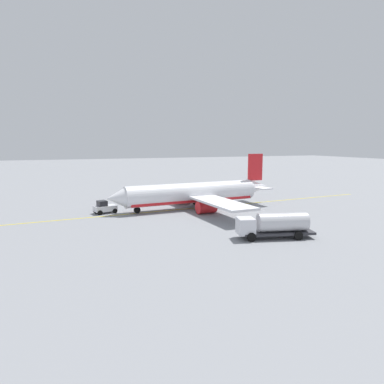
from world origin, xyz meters
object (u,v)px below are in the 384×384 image
airplane (194,194)px  safety_cone_nose (127,206)px  refueling_worker (264,220)px  fuel_tanker (274,225)px  pushback_tug (104,207)px

airplane → safety_cone_nose: 12.57m
airplane → refueling_worker: 16.77m
fuel_tanker → refueling_worker: 6.26m
airplane → pushback_tug: size_ratio=8.07×
refueling_worker → pushback_tug: bearing=-41.0°
airplane → pushback_tug: airplane is taller
safety_cone_nose → fuel_tanker: bearing=116.9°
pushback_tug → safety_cone_nose: 5.47m
airplane → fuel_tanker: 21.98m
refueling_worker → safety_cone_nose: refueling_worker is taller
refueling_worker → airplane: bearing=-75.2°
airplane → fuel_tanker: (-1.94, 21.87, -0.94)m
airplane → refueling_worker: airplane is taller
fuel_tanker → pushback_tug: (17.75, -23.20, -0.71)m
fuel_tanker → pushback_tug: fuel_tanker is taller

